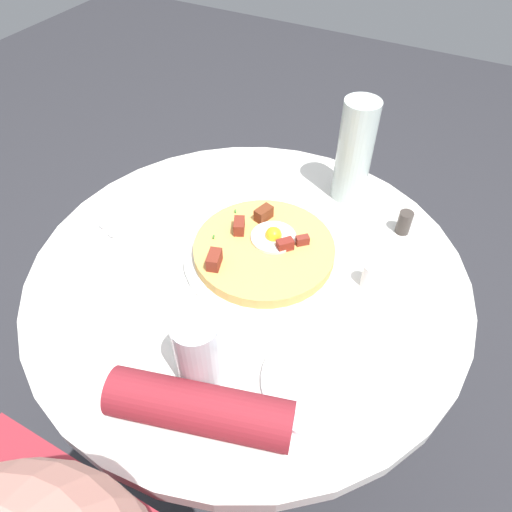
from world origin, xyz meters
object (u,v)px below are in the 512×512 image
breakfast_pizza (264,248)px  pepper_shaker (404,222)px  pizza_plate (264,256)px  bread_plate (321,382)px  water_glass (198,352)px  dining_table (249,324)px  salt_shaker (370,275)px  water_bottle (355,152)px  fork (138,206)px  knife (147,215)px

breakfast_pizza → pepper_shaker: bearing=-137.4°
pizza_plate → pepper_shaker: (-0.21, -0.19, 0.02)m
bread_plate → water_glass: size_ratio=1.37×
dining_table → pepper_shaker: (-0.22, -0.23, 0.20)m
breakfast_pizza → bread_plate: breakfast_pizza is taller
salt_shaker → pepper_shaker: (-0.02, -0.17, -0.00)m
water_glass → dining_table: bearing=-79.1°
breakfast_pizza → dining_table: bearing=73.1°
bread_plate → water_bottle: size_ratio=0.82×
water_glass → salt_shaker: (-0.16, -0.29, -0.04)m
dining_table → bread_plate: (-0.21, 0.15, 0.18)m
bread_plate → dining_table: bearing=-36.3°
pizza_plate → water_bottle: (-0.07, -0.25, 0.10)m
dining_table → water_glass: 0.33m
water_bottle → pepper_shaker: size_ratio=4.52×
water_glass → pepper_shaker: (-0.18, -0.46, -0.04)m
dining_table → pizza_plate: size_ratio=2.68×
fork → pepper_shaker: size_ratio=3.71×
pizza_plate → water_bottle: size_ratio=1.38×
bread_plate → pizza_plate: bearing=-44.5°
dining_table → water_glass: size_ratio=6.17×
dining_table → salt_shaker: (-0.21, -0.07, 0.20)m
pizza_plate → salt_shaker: bearing=-171.6°
pizza_plate → knife: pizza_plate is taller
pizza_plate → salt_shaker: salt_shaker is taller
breakfast_pizza → water_glass: (-0.03, 0.27, 0.04)m
salt_shaker → fork: bearing=3.1°
breakfast_pizza → water_bottle: size_ratio=1.20×
bread_plate → knife: bread_plate is taller
fork → pepper_shaker: pepper_shaker is taller
dining_table → water_bottle: size_ratio=3.69×
fork → knife: same height
pepper_shaker → salt_shaker: bearing=84.7°
breakfast_pizza → bread_plate: 0.28m
pizza_plate → pepper_shaker: size_ratio=6.23×
breakfast_pizza → salt_shaker: breakfast_pizza is taller
breakfast_pizza → water_glass: water_glass is taller
water_bottle → bread_plate: bearing=105.4°
pepper_shaker → dining_table: bearing=46.3°
fork → water_bottle: (-0.37, -0.25, 0.10)m
breakfast_pizza → salt_shaker: (-0.20, -0.03, -0.00)m
knife → pepper_shaker: 0.52m
pizza_plate → breakfast_pizza: (0.00, -0.00, 0.02)m
bread_plate → fork: bearing=-21.5°
knife → water_bottle: 0.44m
dining_table → breakfast_pizza: breakfast_pizza is taller
breakfast_pizza → bread_plate: bearing=135.5°
bread_plate → salt_shaker: 0.22m
pizza_plate → knife: 0.27m
salt_shaker → pepper_shaker: size_ratio=1.01×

